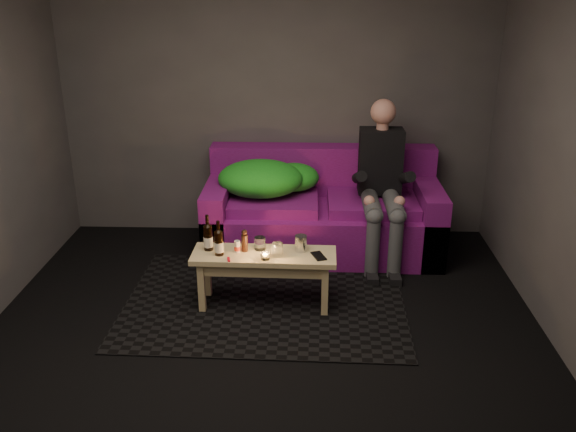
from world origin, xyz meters
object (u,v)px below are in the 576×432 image
at_px(person, 382,181).
at_px(beer_bottle_b, 219,242).
at_px(beer_bottle_a, 208,237).
at_px(coffee_table, 264,263).
at_px(sofa, 322,215).
at_px(steel_cup, 301,243).

xyz_separation_m(person, beer_bottle_b, (-1.29, -0.94, -0.18)).
bearing_deg(beer_bottle_a, coffee_table, -6.67).
xyz_separation_m(sofa, beer_bottle_a, (-0.88, -1.02, 0.22)).
relative_size(sofa, steel_cup, 16.89).
relative_size(person, coffee_table, 1.29).
height_order(coffee_table, steel_cup, steel_cup).
distance_m(beer_bottle_b, steel_cup, 0.61).
distance_m(person, beer_bottle_a, 1.63).
bearing_deg(beer_bottle_a, sofa, 49.39).
bearing_deg(beer_bottle_b, person, 36.20).
height_order(sofa, person, person).
xyz_separation_m(person, coffee_table, (-0.96, -0.90, -0.36)).
relative_size(beer_bottle_b, steel_cup, 2.18).
bearing_deg(coffee_table, person, 43.38).
height_order(beer_bottle_a, beer_bottle_b, beer_bottle_a).
bearing_deg(person, steel_cup, -128.68).
relative_size(coffee_table, beer_bottle_b, 4.02).
distance_m(person, beer_bottle_b, 1.60).
bearing_deg(beer_bottle_b, beer_bottle_a, 137.20).
relative_size(person, beer_bottle_a, 4.98).
distance_m(sofa, beer_bottle_a, 1.37).
bearing_deg(beer_bottle_a, beer_bottle_b, -42.80).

